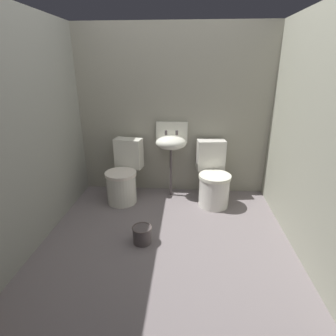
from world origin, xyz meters
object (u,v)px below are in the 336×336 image
sink (171,142)px  bucket (142,234)px  toilet_right (213,179)px  toilet_left (124,177)px

sink → bucket: sink is taller
toilet_right → bucket: 1.22m
sink → toilet_left: bearing=-162.9°
sink → bucket: bearing=-101.3°
sink → bucket: (-0.22, -1.11, -0.66)m
bucket → toilet_left: bearing=112.9°
toilet_left → sink: size_ratio=0.79×
toilet_right → bucket: (-0.77, -0.92, -0.23)m
toilet_left → toilet_right: size_ratio=1.00×
toilet_right → bucket: bearing=42.4°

